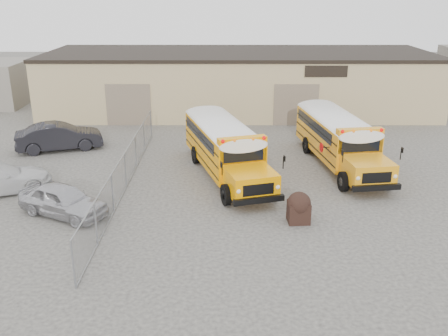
{
  "coord_description": "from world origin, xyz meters",
  "views": [
    {
      "loc": [
        -1.08,
        -20.13,
        9.34
      ],
      "look_at": [
        -1.12,
        1.36,
        1.6
      ],
      "focal_mm": 40.0,
      "sensor_mm": 36.0,
      "label": 1
    }
  ],
  "objects_px": {
    "tarp_bundle": "(299,207)",
    "car_dark": "(59,137)",
    "school_bus_left": "(199,118)",
    "school_bus_right": "(307,111)",
    "car_silver": "(63,200)"
  },
  "relations": [
    {
      "from": "car_silver",
      "to": "car_dark",
      "type": "height_order",
      "value": "car_dark"
    },
    {
      "from": "school_bus_left",
      "to": "car_silver",
      "type": "relative_size",
      "value": 2.42
    },
    {
      "from": "car_dark",
      "to": "school_bus_left",
      "type": "bearing_deg",
      "value": -98.6
    },
    {
      "from": "tarp_bundle",
      "to": "car_dark",
      "type": "xyz_separation_m",
      "value": [
        -13.24,
        10.07,
        0.14
      ]
    },
    {
      "from": "school_bus_left",
      "to": "tarp_bundle",
      "type": "xyz_separation_m",
      "value": [
        4.78,
        -11.6,
        -0.95
      ]
    },
    {
      "from": "car_silver",
      "to": "school_bus_right",
      "type": "bearing_deg",
      "value": -17.73
    },
    {
      "from": "school_bus_right",
      "to": "tarp_bundle",
      "type": "xyz_separation_m",
      "value": [
        -2.39,
        -13.42,
        -0.95
      ]
    },
    {
      "from": "school_bus_right",
      "to": "car_silver",
      "type": "xyz_separation_m",
      "value": [
        -12.55,
        -12.76,
        -0.94
      ]
    },
    {
      "from": "tarp_bundle",
      "to": "car_dark",
      "type": "height_order",
      "value": "car_dark"
    },
    {
      "from": "tarp_bundle",
      "to": "car_silver",
      "type": "distance_m",
      "value": 10.18
    },
    {
      "from": "school_bus_left",
      "to": "car_dark",
      "type": "height_order",
      "value": "school_bus_left"
    },
    {
      "from": "car_silver",
      "to": "school_bus_left",
      "type": "bearing_deg",
      "value": 0.65
    },
    {
      "from": "car_dark",
      "to": "tarp_bundle",
      "type": "bearing_deg",
      "value": -146.12
    },
    {
      "from": "tarp_bundle",
      "to": "car_dark",
      "type": "distance_m",
      "value": 16.64
    },
    {
      "from": "school_bus_left",
      "to": "tarp_bundle",
      "type": "relative_size",
      "value": 7.37
    }
  ]
}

